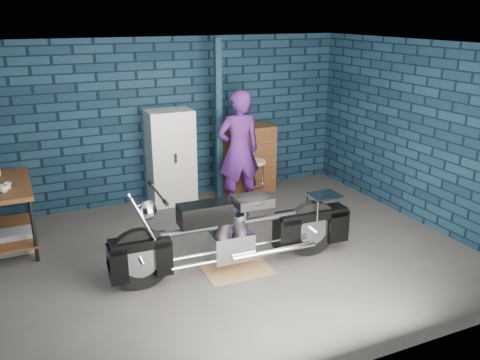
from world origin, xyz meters
The scene contains 13 objects.
ground centered at (0.00, 0.00, 0.00)m, with size 6.00×6.00×0.00m, color #474442.
room_walls centered at (0.00, 0.55, 1.90)m, with size 6.02×5.01×2.71m.
support_post centered at (0.55, 1.95, 1.35)m, with size 0.10×0.10×2.70m, color #102632.
workbench centered at (-2.68, 1.51, 0.46)m, with size 0.60×1.40×0.91m, color brown.
drip_mat centered at (-0.17, -0.37, 0.00)m, with size 0.83×0.62×0.01m, color brown.
motorcycle centered at (-0.17, -0.37, 0.59)m, with size 2.66×0.72×1.17m, color black, non-canonical shape.
person centered at (0.74, 1.57, 0.96)m, with size 0.70×0.46×1.93m, color #4B1C6C.
storage_bin centered at (-2.66, 1.32, 0.14)m, with size 0.46×0.33×0.29m, color gray.
locker centered at (-0.19, 2.23, 0.79)m, with size 0.73×0.52×1.57m, color silver.
tool_chest centered at (1.23, 2.23, 0.59)m, with size 0.88×0.49×1.18m, color brown.
shop_stool centered at (1.13, 1.78, 0.34)m, with size 0.38×0.38×0.69m, color beige, non-canonical shape.
cup_a centered at (-2.71, 1.13, 0.96)m, with size 0.12×0.12×0.09m, color beige.
cup_b centered at (-2.66, 1.26, 0.95)m, with size 0.09×0.09×0.08m, color beige.
Camera 1 is at (-2.50, -5.58, 3.08)m, focal length 38.00 mm.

